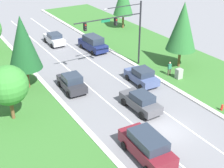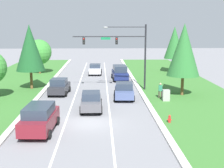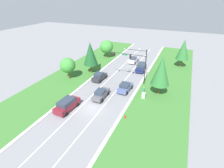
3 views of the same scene
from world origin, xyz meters
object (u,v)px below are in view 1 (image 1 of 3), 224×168
(silver_sedan, at_px, (54,39))
(burgundy_suv, at_px, (147,146))
(fire_hydrant, at_px, (222,108))
(conifer_near_right_tree, at_px, (183,26))
(navy_suv, at_px, (93,43))
(oak_near_left_tree, at_px, (8,85))
(utility_cabinet, at_px, (179,74))
(traffic_signal_mast, at_px, (122,26))
(pedestrian, at_px, (169,68))
(slate_blue_sedan, at_px, (142,76))
(conifer_mid_left_tree, at_px, (23,43))
(graphite_sedan, at_px, (141,101))
(charcoal_sedan, at_px, (72,82))

(silver_sedan, bearing_deg, burgundy_suv, -96.58)
(burgundy_suv, height_order, silver_sedan, burgundy_suv)
(fire_hydrant, height_order, conifer_near_right_tree, conifer_near_right_tree)
(navy_suv, bearing_deg, oak_near_left_tree, -143.91)
(utility_cabinet, bearing_deg, silver_sedan, 112.56)
(traffic_signal_mast, bearing_deg, burgundy_suv, -116.57)
(traffic_signal_mast, bearing_deg, pedestrian, -52.28)
(burgundy_suv, bearing_deg, slate_blue_sedan, 58.28)
(oak_near_left_tree, height_order, conifer_mid_left_tree, conifer_mid_left_tree)
(graphite_sedan, xyz_separation_m, pedestrian, (7.13, 4.27, 0.05))
(burgundy_suv, distance_m, slate_blue_sedan, 12.13)
(graphite_sedan, xyz_separation_m, conifer_near_right_tree, (9.79, 5.61, 4.14))
(charcoal_sedan, relative_size, fire_hydrant, 6.07)
(graphite_sedan, relative_size, oak_near_left_tree, 0.89)
(burgundy_suv, relative_size, silver_sedan, 1.13)
(traffic_signal_mast, xyz_separation_m, charcoal_sedan, (-7.41, -1.92, -4.32))
(graphite_sedan, relative_size, utility_cabinet, 3.73)
(charcoal_sedan, xyz_separation_m, utility_cabinet, (11.25, -3.81, -0.27))
(silver_sedan, bearing_deg, utility_cabinet, -66.32)
(slate_blue_sedan, xyz_separation_m, fire_hydrant, (2.96, -8.46, -0.53))
(navy_suv, xyz_separation_m, utility_cabinet, (3.90, -12.84, -0.43))
(silver_sedan, distance_m, slate_blue_sedan, 16.96)
(navy_suv, height_order, charcoal_sedan, navy_suv)
(pedestrian, bearing_deg, graphite_sedan, 36.84)
(traffic_signal_mast, xyz_separation_m, conifer_near_right_tree, (6.15, -3.18, -0.17))
(pedestrian, height_order, fire_hydrant, pedestrian)
(navy_suv, xyz_separation_m, oak_near_left_tree, (-14.10, -11.25, 2.30))
(burgundy_suv, distance_m, silver_sedan, 26.87)
(graphite_sedan, relative_size, silver_sedan, 1.01)
(burgundy_suv, height_order, utility_cabinet, burgundy_suv)
(graphite_sedan, height_order, fire_hydrant, graphite_sedan)
(conifer_mid_left_tree, bearing_deg, slate_blue_sedan, -26.55)
(utility_cabinet, height_order, oak_near_left_tree, oak_near_left_tree)
(oak_near_left_tree, bearing_deg, burgundy_suv, -55.92)
(navy_suv, bearing_deg, conifer_near_right_tree, -61.38)
(navy_suv, distance_m, pedestrian, 12.15)
(pedestrian, bearing_deg, charcoal_sedan, -7.49)
(burgundy_suv, height_order, fire_hydrant, burgundy_suv)
(pedestrian, bearing_deg, traffic_signal_mast, -46.38)
(burgundy_suv, relative_size, pedestrian, 2.99)
(charcoal_sedan, relative_size, pedestrian, 2.51)
(conifer_near_right_tree, bearing_deg, slate_blue_sedan, -169.08)
(silver_sedan, distance_m, charcoal_sedan, 14.63)
(silver_sedan, bearing_deg, pedestrian, -65.88)
(utility_cabinet, bearing_deg, charcoal_sedan, 161.30)
(slate_blue_sedan, distance_m, charcoal_sedan, 7.52)
(charcoal_sedan, distance_m, pedestrian, 11.21)
(utility_cabinet, xyz_separation_m, conifer_near_right_tree, (2.31, 2.55, 4.42))
(traffic_signal_mast, distance_m, conifer_mid_left_tree, 11.15)
(graphite_sedan, xyz_separation_m, navy_suv, (3.58, 15.90, 0.15))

